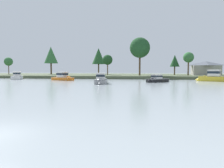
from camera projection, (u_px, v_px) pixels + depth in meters
far_shore_bank at (128, 76)px, 96.25m from camera, size 170.23×49.51×1.06m
cruiser_black at (156, 80)px, 54.98m from camera, size 6.80×7.38×3.72m
cruiser_yellow at (213, 79)px, 59.28m from camera, size 10.85×7.25×5.55m
cruiser_white at (17, 78)px, 72.27m from camera, size 6.75×10.07×4.69m
cruiser_orange at (64, 78)px, 64.31m from camera, size 8.99×6.44×5.24m
cruiser_grey at (101, 81)px, 49.03m from camera, size 3.45×8.85×4.44m
shore_tree_inland_a at (108, 60)px, 87.16m from camera, size 4.18×4.18×8.36m
shore_tree_center at (188, 58)px, 81.30m from camera, size 4.04×4.04×8.98m
shore_tree_center_right at (8, 62)px, 98.29m from camera, size 3.93×3.93×7.94m
shore_tree_left_mid at (51, 55)px, 100.22m from camera, size 6.43×6.43×13.13m
shore_tree_right_mid at (99, 56)px, 97.25m from camera, size 6.01×6.01×12.16m
shore_tree_center_left at (140, 48)px, 79.16m from camera, size 7.64×7.64×14.28m
shore_tree_far_left at (175, 61)px, 85.94m from camera, size 3.92×3.92×8.24m
cottage_behind_trees at (206, 68)px, 84.76m from camera, size 11.33×6.50×5.59m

